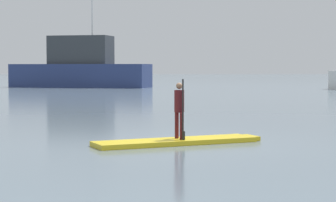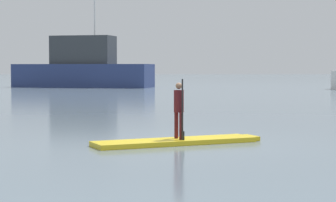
{
  "view_description": "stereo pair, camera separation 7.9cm",
  "coord_description": "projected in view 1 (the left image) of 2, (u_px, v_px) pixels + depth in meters",
  "views": [
    {
      "loc": [
        -0.52,
        -12.99,
        1.58
      ],
      "look_at": [
        0.03,
        1.46,
        0.79
      ],
      "focal_mm": 66.65,
      "sensor_mm": 36.0,
      "label": 1
    },
    {
      "loc": [
        -0.44,
        -12.99,
        1.58
      ],
      "look_at": [
        0.03,
        1.46,
        0.79
      ],
      "focal_mm": 66.65,
      "sensor_mm": 36.0,
      "label": 2
    }
  ],
  "objects": [
    {
      "name": "paddleboard_near",
      "position": [
        179.0,
        141.0,
        12.79
      ],
      "size": [
        3.57,
        2.0,
        0.1
      ],
      "color": "gold",
      "rests_on": "ground"
    },
    {
      "name": "paddler_child_solo",
      "position": [
        179.0,
        107.0,
        12.74
      ],
      "size": [
        0.27,
        0.38,
        1.23
      ],
      "color": "#4C1419",
      "rests_on": "paddleboard_near"
    },
    {
      "name": "ground_plane",
      "position": [
        169.0,
        142.0,
        13.07
      ],
      "size": [
        240.0,
        240.0,
        0.0
      ],
      "primitive_type": "plane",
      "color": "slate"
    },
    {
      "name": "fishing_boat_white_large",
      "position": [
        81.0,
        68.0,
        48.16
      ],
      "size": [
        11.1,
        5.79,
        10.42
      ],
      "color": "navy",
      "rests_on": "ground"
    }
  ]
}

